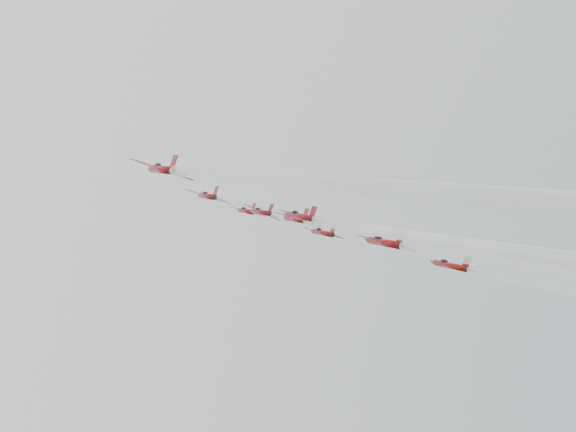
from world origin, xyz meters
TOP-DOWN VIEW (x-y plane):
  - jet_lead at (0.53, 21.67)m, footprint 8.84×11.00m
  - jet_row2_left at (-11.86, 13.91)m, footprint 9.82×12.22m
  - jet_row2_center at (-2.36, 8.83)m, footprint 8.60×10.70m
  - jet_row2_right at (13.40, 10.80)m, footprint 9.51×11.84m
  - jet_center at (-1.24, -39.24)m, footprint 9.27×83.22m
  - jet_rear_farleft at (-29.45, -51.02)m, footprint 9.70×87.08m
  - jet_rear_left at (-5.66, -44.76)m, footprint 8.43×75.65m

SIDE VIEW (x-z plane):
  - jet_rear_farleft at x=-29.45m, z-range 74.66..136.44m
  - jet_rear_left at x=-5.66m, z-range 83.11..136.79m
  - jet_center at x=-1.24m, z-range 84.31..143.36m
  - jet_row2_center at x=-2.36m, z-range 143.82..151.62m
  - jet_row2_right at x=13.40m, z-range 144.80..153.43m
  - jet_row2_left at x=-11.86m, z-range 146.86..155.76m
  - jet_lead at x=0.53m, z-range 152.74..160.77m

